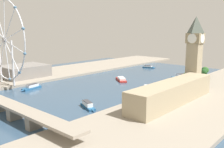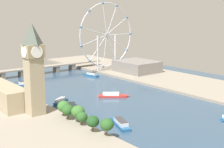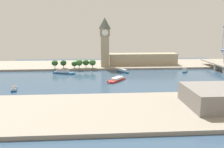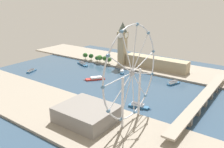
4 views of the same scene
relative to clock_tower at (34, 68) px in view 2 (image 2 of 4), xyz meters
name	(u,v)px [view 2 (image 2 of 4)]	position (x,y,z in m)	size (l,w,h in m)	color
ground_plane	(102,95)	(90.47, 23.57, -43.96)	(398.23, 398.23, 0.00)	#334C66
riverbank_right	(172,80)	(204.58, 23.57, -42.46)	(90.00, 520.00, 3.00)	gray
clock_tower	(34,68)	(0.00, 0.00, 0.00)	(16.47, 16.47, 78.77)	tan
tree_row_embankment	(80,114)	(15.99, -45.82, -32.46)	(13.81, 68.93, 14.04)	#513823
ferris_wheel	(107,36)	(176.43, 127.18, 10.57)	(96.58, 3.20, 100.34)	silver
riverside_hall	(137,66)	(203.60, 90.06, -33.02)	(48.71, 57.63, 15.87)	gray
river_bridge	(39,69)	(90.47, 175.89, -35.98)	(210.23, 12.77, 10.99)	gray
tour_boat_0	(112,95)	(94.37, 10.95, -42.05)	(31.08, 26.01, 4.68)	#B22D28
tour_boat_2	(24,84)	(41.65, 120.00, -41.55)	(25.39, 13.69, 5.82)	#235684
tour_boat_3	(91,75)	(140.61, 116.42, -41.59)	(11.57, 28.72, 5.84)	#235684
tour_boat_4	(61,101)	(39.59, 25.55, -41.86)	(22.77, 17.22, 4.92)	#235684
tour_boat_5	(120,123)	(44.15, -62.46, -41.64)	(18.23, 35.64, 5.75)	#235684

